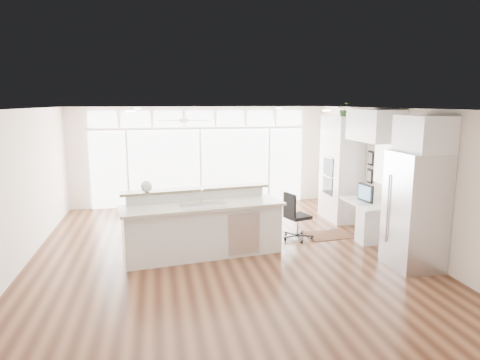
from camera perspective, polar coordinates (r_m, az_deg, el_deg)
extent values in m
cube|color=#422314|center=(8.28, -2.33, -9.61)|extent=(7.00, 8.00, 0.02)
cube|color=white|center=(7.78, -2.47, 9.50)|extent=(7.00, 8.00, 0.02)
cube|color=white|center=(11.84, -5.35, 3.19)|extent=(7.00, 0.04, 2.70)
cube|color=white|center=(4.14, 6.20, -10.39)|extent=(7.00, 0.04, 2.70)
cube|color=white|center=(8.17, -27.46, -1.16)|extent=(0.04, 8.00, 2.70)
cube|color=white|center=(9.12, 19.90, 0.48)|extent=(0.04, 8.00, 2.70)
cube|color=white|center=(11.82, -5.29, 1.71)|extent=(5.80, 0.06, 2.08)
cube|color=white|center=(11.70, -5.40, 8.16)|extent=(5.90, 0.06, 0.40)
cube|color=silver|center=(9.32, 18.82, 1.99)|extent=(0.04, 0.85, 0.85)
cube|color=white|center=(10.52, -7.52, 8.43)|extent=(1.16, 1.16, 0.32)
cube|color=white|center=(7.98, -2.69, 9.37)|extent=(3.40, 3.00, 0.02)
cube|color=white|center=(10.56, 13.33, 1.54)|extent=(0.64, 1.20, 2.50)
cube|color=white|center=(9.40, 16.65, -5.12)|extent=(0.72, 1.30, 0.76)
cube|color=white|center=(9.11, 17.52, 6.95)|extent=(0.64, 1.30, 0.64)
cube|color=silver|center=(7.86, 22.32, -3.78)|extent=(0.76, 0.90, 2.00)
cube|color=white|center=(7.70, 23.36, 5.68)|extent=(0.64, 0.90, 0.60)
cube|color=black|center=(9.88, 16.99, 1.66)|extent=(0.06, 0.22, 0.80)
cube|color=white|center=(7.96, -4.96, -5.88)|extent=(3.13, 1.55, 1.19)
cube|color=#331B10|center=(9.42, 11.61, -7.21)|extent=(1.00, 0.76, 0.01)
cube|color=black|center=(8.96, 7.71, -4.79)|extent=(0.62, 0.60, 0.98)
sphere|color=silver|center=(8.01, -12.35, -0.82)|extent=(0.27, 0.27, 0.21)
cube|color=black|center=(9.23, 16.40, -1.64)|extent=(0.15, 0.50, 0.41)
cube|color=silver|center=(9.19, 15.40, -2.89)|extent=(0.16, 0.36, 0.02)
imported|color=#3C632A|center=(10.44, 13.64, 8.99)|extent=(0.31, 0.33, 0.24)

